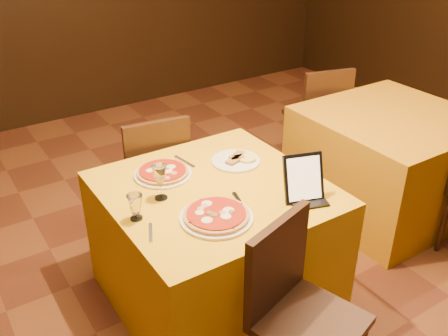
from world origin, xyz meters
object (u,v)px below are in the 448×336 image
wine_glass (160,182)px  side_table (388,162)px  main_table (215,245)px  water_glass (135,207)px  tablet (304,178)px  chair_main_far (151,174)px  chair_side_far (315,116)px  chair_main_near (310,323)px  pizza_near (216,216)px  pizza_far (163,173)px

wine_glass → side_table: bearing=2.7°
main_table → water_glass: 0.64m
side_table → tablet: (-1.27, -0.48, 0.49)m
side_table → chair_main_far: chair_main_far is taller
chair_main_far → wine_glass: bearing=77.2°
chair_side_far → wine_glass: wine_glass is taller
main_table → chair_main_near: (0.00, -0.79, 0.08)m
wine_glass → chair_side_far: bearing=25.4°
tablet → pizza_near: bearing=-172.0°
pizza_far → tablet: bearing=-50.8°
pizza_far → tablet: tablet is taller
side_table → wine_glass: bearing=-177.3°
chair_main_far → pizza_near: 1.11m
main_table → chair_main_near: 0.79m
pizza_near → wine_glass: bearing=113.9°
pizza_far → wine_glass: size_ratio=1.67×
main_table → tablet: 0.68m
chair_main_near → water_glass: chair_main_near is taller
pizza_near → wine_glass: size_ratio=1.85×
water_glass → chair_main_far: bearing=61.3°
main_table → chair_main_near: chair_main_near is taller
tablet → water_glass: bearing=177.6°
chair_main_near → pizza_far: size_ratio=2.88×
pizza_near → pizza_far: (-0.02, 0.51, 0.00)m
pizza_far → water_glass: bearing=-134.0°
chair_main_far → pizza_far: chair_main_far is taller
side_table → water_glass: size_ratio=8.46×
chair_side_far → wine_glass: size_ratio=4.79×
pizza_near → tablet: size_ratio=1.44×
main_table → side_table: 1.60m
tablet → wine_glass: bearing=164.9°
main_table → pizza_near: bearing=-119.8°
wine_glass → water_glass: wine_glass is taller
chair_main_far → tablet: 1.25m
wine_glass → main_table: bearing=-11.0°
chair_main_near → chair_side_far: 2.35m
chair_main_near → water_glass: 0.95m
main_table → wine_glass: (-0.28, 0.05, 0.47)m
chair_main_near → chair_side_far: (1.59, 1.73, 0.00)m
main_table → side_table: size_ratio=1.00×
main_table → wine_glass: bearing=169.0°
chair_main_near → chair_main_far: same height
side_table → chair_main_near: size_ratio=1.21×
pizza_near → water_glass: water_glass is taller
chair_main_near → wine_glass: wine_glass is taller
chair_main_near → wine_glass: bearing=91.4°
main_table → side_table: same height
main_table → chair_side_far: size_ratio=1.21×
wine_glass → water_glass: 0.21m
pizza_near → tablet: tablet is taller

